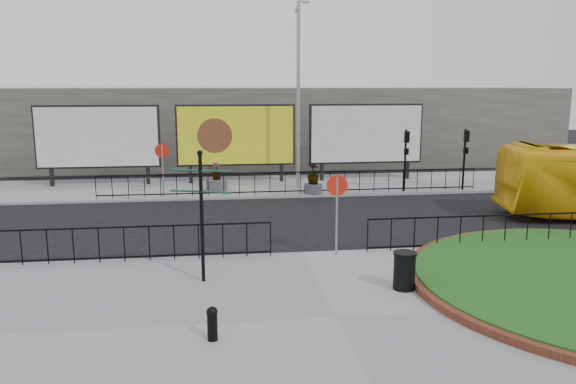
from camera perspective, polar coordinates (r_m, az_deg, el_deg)
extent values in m
plane|color=black|center=(17.53, 1.41, -6.49)|extent=(90.00, 90.00, 0.00)
cube|color=gray|center=(12.90, 4.88, -12.79)|extent=(30.00, 10.00, 0.12)
cube|color=gray|center=(29.12, -2.20, 0.63)|extent=(44.00, 6.00, 0.12)
cylinder|color=gray|center=(26.34, -12.60, 2.07)|extent=(0.07, 0.07, 2.40)
cylinder|color=#B3190B|center=(26.22, -12.68, 4.12)|extent=(0.64, 0.03, 0.64)
cylinder|color=white|center=(26.24, -12.68, 4.12)|extent=(0.50, 0.03, 0.50)
cylinder|color=gray|center=(16.98, 4.97, -2.48)|extent=(0.07, 0.07, 2.40)
cylinder|color=#B3190B|center=(16.79, 5.02, 0.68)|extent=(0.64, 0.03, 0.64)
cylinder|color=white|center=(16.81, 5.01, 0.69)|extent=(0.50, 0.03, 0.50)
cube|color=black|center=(31.03, -22.87, 1.46)|extent=(0.18, 0.18, 1.00)
cube|color=black|center=(30.10, -14.03, 1.73)|extent=(0.18, 0.18, 1.00)
cube|color=black|center=(30.24, -18.75, 5.34)|extent=(6.20, 0.25, 3.20)
cube|color=silver|center=(30.08, -18.80, 5.31)|extent=(6.00, 0.06, 3.00)
cube|color=black|center=(29.92, -9.85, 1.84)|extent=(0.18, 0.18, 1.00)
cube|color=black|center=(30.10, -0.67, 2.05)|extent=(0.18, 0.18, 1.00)
cube|color=black|center=(29.67, -5.31, 5.77)|extent=(6.20, 0.25, 3.20)
cube|color=yellow|center=(29.51, -5.30, 5.74)|extent=(6.00, 0.06, 3.00)
cube|color=black|center=(30.43, 3.45, 2.13)|extent=(0.18, 0.18, 1.00)
cube|color=black|center=(31.68, 12.01, 2.26)|extent=(0.18, 0.18, 1.00)
cube|color=black|center=(30.73, 7.91, 5.89)|extent=(6.20, 0.25, 3.20)
cube|color=silver|center=(30.58, 7.99, 5.86)|extent=(6.00, 0.06, 3.00)
cylinder|color=gray|center=(27.84, 1.04, 9.61)|extent=(0.18, 0.18, 9.00)
cylinder|color=gray|center=(28.09, 1.07, 18.51)|extent=(0.43, 0.10, 0.77)
cube|color=gray|center=(28.15, 1.82, 18.70)|extent=(0.35, 0.15, 0.12)
cylinder|color=black|center=(27.72, 11.81, 3.15)|extent=(0.10, 0.10, 3.00)
cube|color=black|center=(27.48, 11.98, 5.49)|extent=(0.22, 0.18, 0.55)
cube|color=black|center=(27.55, 11.93, 4.04)|extent=(0.20, 0.16, 0.30)
cylinder|color=black|center=(28.84, 17.46, 3.17)|extent=(0.10, 0.10, 3.00)
cube|color=black|center=(28.61, 17.69, 5.42)|extent=(0.22, 0.18, 0.55)
cube|color=black|center=(28.68, 17.61, 4.03)|extent=(0.20, 0.16, 0.30)
cube|color=#646157|center=(38.72, -3.59, 6.80)|extent=(40.00, 10.00, 5.00)
cylinder|color=black|center=(14.71, -8.75, -2.76)|extent=(0.09, 0.09, 3.35)
sphere|color=black|center=(14.40, -8.95, 3.94)|extent=(0.15, 0.15, 0.15)
cube|color=#0E3322|center=(14.63, -10.40, 2.21)|extent=(0.78, 0.43, 0.03)
cube|color=#0E3322|center=(14.36, -7.28, 2.14)|extent=(0.80, 0.32, 0.03)
cube|color=#0E3322|center=(14.68, -10.39, 0.11)|extent=(0.80, 0.36, 0.03)
cube|color=#0E3322|center=(14.39, -7.30, -0.01)|extent=(0.78, 0.43, 0.03)
cylinder|color=black|center=(11.77, -7.69, -13.40)|extent=(0.21, 0.21, 0.58)
sphere|color=black|center=(11.65, -7.73, -12.00)|extent=(0.23, 0.23, 0.23)
cylinder|color=black|center=(14.60, 11.73, -7.94)|extent=(0.55, 0.55, 0.91)
cylinder|color=black|center=(14.46, 11.81, -6.12)|extent=(0.59, 0.59, 0.06)
cylinder|color=#4C4C4F|center=(27.71, -7.24, 0.72)|extent=(1.04, 1.04, 0.54)
imported|color=#195216|center=(27.60, -7.28, 2.14)|extent=(0.64, 0.64, 0.85)
cylinder|color=#4C4C4F|center=(26.79, 2.57, 0.35)|extent=(0.86, 0.86, 0.45)
imported|color=#195216|center=(26.66, 2.58, 1.92)|extent=(0.81, 0.81, 1.04)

